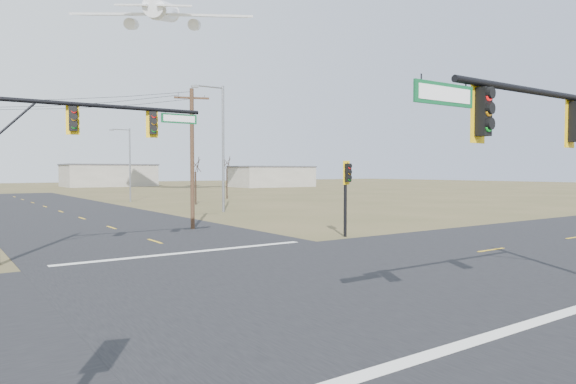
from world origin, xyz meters
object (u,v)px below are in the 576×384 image
object	(u,v)px
utility_pole_near	(192,156)
bare_tree_c	(195,164)
mast_arm_far	(72,137)
pedestal_signal_ne	(347,181)
mast_arm_near	(574,140)
streetlight_b	(128,161)
streetlight_a	(221,141)
bare_tree_d	(227,162)

from	to	relation	value
utility_pole_near	bare_tree_c	distance (m)	24.24
mast_arm_far	utility_pole_near	xyz separation A→B (m)	(8.80, 7.27, -0.51)
pedestal_signal_ne	utility_pole_near	world-z (taller)	utility_pole_near
bare_tree_c	utility_pole_near	bearing A→B (deg)	-115.11
mast_arm_near	streetlight_b	world-z (taller)	streetlight_b
utility_pole_near	streetlight_a	xyz separation A→B (m)	(7.80, 11.10, 1.72)
bare_tree_c	streetlight_b	bearing A→B (deg)	115.64
mast_arm_near	mast_arm_far	size ratio (longest dim) A/B	1.16
streetlight_b	bare_tree_c	world-z (taller)	streetlight_b
utility_pole_near	bare_tree_d	xyz separation A→B (m)	(18.78, 30.54, 0.24)
mast_arm_far	streetlight_a	distance (m)	24.79
mast_arm_far	streetlight_b	size ratio (longest dim) A/B	1.01
pedestal_signal_ne	streetlight_b	distance (m)	39.93
mast_arm_near	streetlight_b	distance (m)	55.32
pedestal_signal_ne	bare_tree_d	world-z (taller)	bare_tree_d
streetlight_b	bare_tree_d	world-z (taller)	streetlight_b
mast_arm_far	streetlight_a	world-z (taller)	streetlight_a
streetlight_b	bare_tree_c	bearing A→B (deg)	-53.71
pedestal_signal_ne	streetlight_a	size ratio (longest dim) A/B	0.38
pedestal_signal_ne	streetlight_b	xyz separation A→B (m)	(0.23, 39.89, 1.79)
utility_pole_near	mast_arm_far	bearing A→B (deg)	-140.45
bare_tree_d	streetlight_b	bearing A→B (deg)	176.73
mast_arm_near	utility_pole_near	xyz separation A→B (m)	(-0.13, 23.74, 0.10)
pedestal_signal_ne	streetlight_b	world-z (taller)	streetlight_b
mast_arm_near	bare_tree_c	world-z (taller)	mast_arm_near
mast_arm_far	streetlight_b	world-z (taller)	streetlight_b
utility_pole_near	pedestal_signal_ne	bearing A→B (deg)	-57.06
mast_arm_far	pedestal_signal_ne	distance (m)	14.58
streetlight_b	mast_arm_far	bearing A→B (deg)	-100.09
mast_arm_near	pedestal_signal_ne	xyz separation A→B (m)	(5.44, 15.13, -1.41)
streetlight_a	streetlight_b	xyz separation A→B (m)	(-2.00, 20.19, -1.44)
mast_arm_near	bare_tree_c	distance (m)	46.80
mast_arm_near	utility_pole_near	distance (m)	23.74
bare_tree_d	streetlight_a	bearing A→B (deg)	-119.45
pedestal_signal_ne	streetlight_b	bearing A→B (deg)	79.42
streetlight_a	mast_arm_near	bearing A→B (deg)	-88.24
mast_arm_near	pedestal_signal_ne	world-z (taller)	mast_arm_near
bare_tree_c	bare_tree_d	size ratio (longest dim) A/B	0.94
mast_arm_far	utility_pole_near	bearing A→B (deg)	61.59
mast_arm_far	streetlight_a	bearing A→B (deg)	69.92
streetlight_a	streetlight_b	bearing A→B (deg)	109.83
pedestal_signal_ne	streetlight_a	world-z (taller)	streetlight_a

